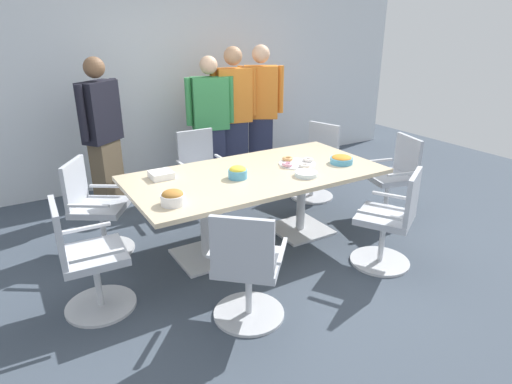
{
  "coord_description": "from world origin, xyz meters",
  "views": [
    {
      "loc": [
        -2.03,
        -3.37,
        2.1
      ],
      "look_at": [
        0.0,
        0.0,
        0.55
      ],
      "focal_mm": 30.77,
      "sensor_mm": 36.0,
      "label": 1
    }
  ],
  "objects_px": {
    "snack_bowl_chips_yellow": "(238,172)",
    "person_standing_2": "(234,115)",
    "person_standing_0": "(103,134)",
    "office_chair_2": "(202,175)",
    "napkin_pile": "(161,175)",
    "office_chair_6": "(390,224)",
    "office_chair_1": "(315,165)",
    "office_chair_4": "(87,263)",
    "donut_platter": "(297,163)",
    "plate_stack": "(306,174)",
    "office_chair_0": "(393,181)",
    "snack_bowl_pretzels": "(173,197)",
    "person_standing_1": "(211,123)",
    "conference_table": "(256,185)",
    "person_standing_3": "(261,111)",
    "snack_bowl_chips_orange": "(341,159)",
    "office_chair_5": "(247,272)",
    "office_chair_3": "(96,212)"
  },
  "relations": [
    {
      "from": "snack_bowl_chips_orange",
      "to": "person_standing_3",
      "type": "bearing_deg",
      "value": 84.31
    },
    {
      "from": "office_chair_6",
      "to": "office_chair_5",
      "type": "bearing_deg",
      "value": 150.98
    },
    {
      "from": "office_chair_4",
      "to": "plate_stack",
      "type": "distance_m",
      "value": 2.02
    },
    {
      "from": "office_chair_6",
      "to": "person_standing_2",
      "type": "xyz_separation_m",
      "value": [
        -0.16,
        2.6,
        0.54
      ]
    },
    {
      "from": "person_standing_2",
      "to": "donut_platter",
      "type": "height_order",
      "value": "person_standing_2"
    },
    {
      "from": "snack_bowl_chips_orange",
      "to": "person_standing_2",
      "type": "bearing_deg",
      "value": 97.17
    },
    {
      "from": "office_chair_6",
      "to": "person_standing_2",
      "type": "bearing_deg",
      "value": 63.16
    },
    {
      "from": "person_standing_2",
      "to": "napkin_pile",
      "type": "distance_m",
      "value": 1.98
    },
    {
      "from": "conference_table",
      "to": "office_chair_0",
      "type": "height_order",
      "value": "office_chair_0"
    },
    {
      "from": "person_standing_0",
      "to": "person_standing_3",
      "type": "distance_m",
      "value": 2.09
    },
    {
      "from": "conference_table",
      "to": "office_chair_0",
      "type": "relative_size",
      "value": 2.64
    },
    {
      "from": "donut_platter",
      "to": "napkin_pile",
      "type": "distance_m",
      "value": 1.34
    },
    {
      "from": "snack_bowl_pretzels",
      "to": "donut_platter",
      "type": "xyz_separation_m",
      "value": [
        1.43,
        0.32,
        -0.04
      ]
    },
    {
      "from": "plate_stack",
      "to": "office_chair_4",
      "type": "bearing_deg",
      "value": 178.5
    },
    {
      "from": "person_standing_0",
      "to": "person_standing_1",
      "type": "distance_m",
      "value": 1.33
    },
    {
      "from": "office_chair_2",
      "to": "person_standing_1",
      "type": "bearing_deg",
      "value": -126.49
    },
    {
      "from": "conference_table",
      "to": "office_chair_2",
      "type": "bearing_deg",
      "value": 93.92
    },
    {
      "from": "office_chair_6",
      "to": "person_standing_3",
      "type": "height_order",
      "value": "person_standing_3"
    },
    {
      "from": "person_standing_0",
      "to": "snack_bowl_chips_yellow",
      "type": "distance_m",
      "value": 1.84
    },
    {
      "from": "conference_table",
      "to": "office_chair_1",
      "type": "distance_m",
      "value": 1.49
    },
    {
      "from": "office_chair_6",
      "to": "person_standing_2",
      "type": "relative_size",
      "value": 0.51
    },
    {
      "from": "person_standing_2",
      "to": "plate_stack",
      "type": "bearing_deg",
      "value": 91.71
    },
    {
      "from": "office_chair_2",
      "to": "napkin_pile",
      "type": "xyz_separation_m",
      "value": [
        -0.75,
        -0.79,
        0.38
      ]
    },
    {
      "from": "office_chair_0",
      "to": "snack_bowl_chips_orange",
      "type": "relative_size",
      "value": 4.0
    },
    {
      "from": "snack_bowl_chips_yellow",
      "to": "plate_stack",
      "type": "distance_m",
      "value": 0.63
    },
    {
      "from": "office_chair_2",
      "to": "office_chair_5",
      "type": "distance_m",
      "value": 2.19
    },
    {
      "from": "office_chair_1",
      "to": "person_standing_1",
      "type": "xyz_separation_m",
      "value": [
        -1.0,
        0.89,
        0.48
      ]
    },
    {
      "from": "office_chair_0",
      "to": "office_chair_6",
      "type": "bearing_deg",
      "value": 146.05
    },
    {
      "from": "office_chair_5",
      "to": "office_chair_0",
      "type": "bearing_deg",
      "value": 60.7
    },
    {
      "from": "office_chair_5",
      "to": "plate_stack",
      "type": "distance_m",
      "value": 1.28
    },
    {
      "from": "snack_bowl_chips_orange",
      "to": "napkin_pile",
      "type": "height_order",
      "value": "snack_bowl_chips_orange"
    },
    {
      "from": "person_standing_1",
      "to": "office_chair_2",
      "type": "bearing_deg",
      "value": 65.51
    },
    {
      "from": "person_standing_3",
      "to": "snack_bowl_chips_orange",
      "type": "relative_size",
      "value": 7.94
    },
    {
      "from": "snack_bowl_chips_yellow",
      "to": "person_standing_2",
      "type": "bearing_deg",
      "value": 62.51
    },
    {
      "from": "snack_bowl_chips_yellow",
      "to": "donut_platter",
      "type": "height_order",
      "value": "snack_bowl_chips_yellow"
    },
    {
      "from": "office_chair_1",
      "to": "office_chair_4",
      "type": "relative_size",
      "value": 1.0
    },
    {
      "from": "snack_bowl_chips_yellow",
      "to": "donut_platter",
      "type": "xyz_separation_m",
      "value": [
        0.7,
        0.05,
        -0.04
      ]
    },
    {
      "from": "person_standing_1",
      "to": "napkin_pile",
      "type": "distance_m",
      "value": 1.71
    },
    {
      "from": "office_chair_6",
      "to": "person_standing_0",
      "type": "relative_size",
      "value": 0.52
    },
    {
      "from": "office_chair_6",
      "to": "donut_platter",
      "type": "relative_size",
      "value": 2.4
    },
    {
      "from": "office_chair_1",
      "to": "snack_bowl_chips_yellow",
      "type": "distance_m",
      "value": 1.74
    },
    {
      "from": "office_chair_2",
      "to": "office_chair_6",
      "type": "xyz_separation_m",
      "value": [
        0.89,
        -2.07,
        0.0
      ]
    },
    {
      "from": "office_chair_2",
      "to": "person_standing_1",
      "type": "xyz_separation_m",
      "value": [
        0.37,
        0.5,
        0.48
      ]
    },
    {
      "from": "office_chair_0",
      "to": "snack_bowl_pretzels",
      "type": "bearing_deg",
      "value": 107.02
    },
    {
      "from": "office_chair_0",
      "to": "office_chair_3",
      "type": "height_order",
      "value": "same"
    },
    {
      "from": "office_chair_5",
      "to": "napkin_pile",
      "type": "relative_size",
      "value": 4.67
    },
    {
      "from": "person_standing_2",
      "to": "napkin_pile",
      "type": "height_order",
      "value": "person_standing_2"
    },
    {
      "from": "conference_table",
      "to": "office_chair_2",
      "type": "xyz_separation_m",
      "value": [
        -0.08,
        1.1,
        -0.22
      ]
    },
    {
      "from": "office_chair_6",
      "to": "person_standing_0",
      "type": "xyz_separation_m",
      "value": [
        -1.84,
        2.57,
        0.5
      ]
    },
    {
      "from": "office_chair_0",
      "to": "snack_bowl_chips_orange",
      "type": "height_order",
      "value": "office_chair_0"
    }
  ]
}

